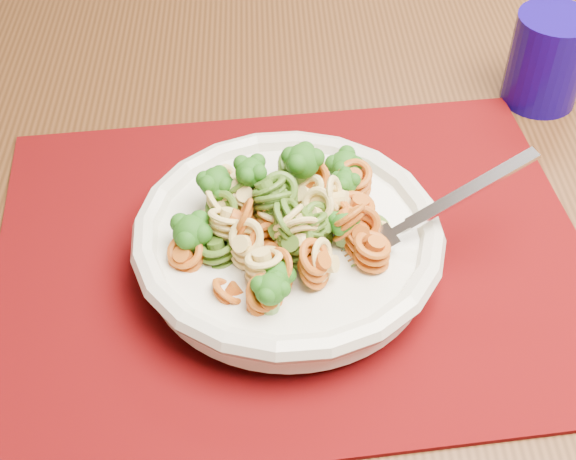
% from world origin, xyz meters
% --- Properties ---
extents(dining_table, '(1.60, 1.36, 0.69)m').
position_xyz_m(dining_table, '(-0.24, -0.25, 0.60)').
color(dining_table, '#502E16').
rests_on(dining_table, ground).
extents(placemat, '(0.59, 0.55, 0.00)m').
position_xyz_m(placemat, '(-0.27, -0.36, 0.70)').
color(placemat, '#500603').
rests_on(placemat, dining_table).
extents(pasta_bowl, '(0.24, 0.24, 0.05)m').
position_xyz_m(pasta_bowl, '(-0.27, -0.37, 0.73)').
color(pasta_bowl, silver).
rests_on(pasta_bowl, placemat).
extents(pasta_broccoli_heap, '(0.20, 0.20, 0.06)m').
position_xyz_m(pasta_broccoli_heap, '(-0.27, -0.37, 0.74)').
color(pasta_broccoli_heap, '#EFC676').
rests_on(pasta_broccoli_heap, pasta_bowl).
extents(fork, '(0.15, 0.14, 0.08)m').
position_xyz_m(fork, '(-0.20, -0.36, 0.74)').
color(fork, silver).
rests_on(fork, pasta_bowl).
extents(tumbler, '(0.07, 0.07, 0.09)m').
position_xyz_m(tumbler, '(-0.12, -0.06, 0.74)').
color(tumbler, '#10045F').
rests_on(tumbler, dining_table).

